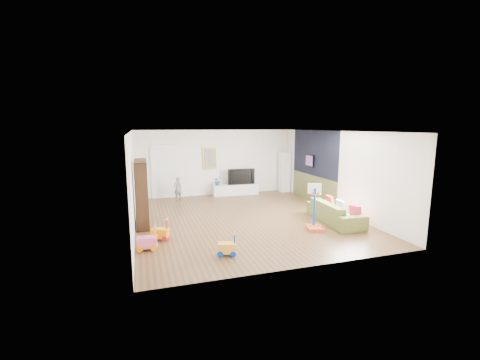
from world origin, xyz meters
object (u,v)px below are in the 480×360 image
object	(u,v)px
bookshelf	(142,193)
sofa	(335,212)
basketball_hoop	(316,207)
media_console	(235,189)

from	to	relation	value
bookshelf	sofa	xyz separation A→B (m)	(5.50, -1.41, -0.64)
basketball_hoop	media_console	bearing A→B (deg)	114.45
media_console	bookshelf	distance (m)	5.03
sofa	basketball_hoop	distance (m)	1.10
media_console	basketball_hoop	bearing A→B (deg)	-79.17
media_console	bookshelf	world-z (taller)	bookshelf
media_console	basketball_hoop	size ratio (longest dim) A/B	1.48
media_console	bookshelf	size ratio (longest dim) A/B	1.00
media_console	sofa	size ratio (longest dim) A/B	0.90
bookshelf	sofa	world-z (taller)	bookshelf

